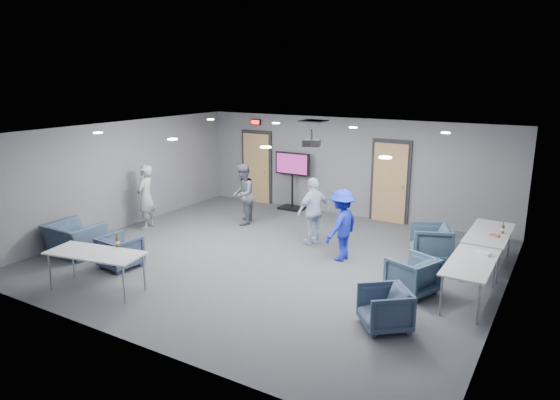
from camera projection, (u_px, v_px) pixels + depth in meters
The scene contains 29 objects.
floor at pixel (272, 258), 10.67m from camera, with size 9.00×9.00×0.00m, color #35373C.
ceiling at pixel (272, 132), 10.01m from camera, with size 9.00×9.00×0.00m, color silver.
wall_back at pixel (349, 167), 13.67m from camera, with size 9.00×0.02×2.70m, color slate.
wall_front at pixel (123, 255), 7.01m from camera, with size 9.00×0.02×2.70m, color slate.
wall_left at pixel (121, 175), 12.58m from camera, with size 0.02×8.00×2.70m, color slate.
wall_right at pixel (507, 231), 8.10m from camera, with size 0.02×8.00×2.70m, color slate.
door_left at pixel (257, 168), 15.19m from camera, with size 1.06×0.17×2.24m.
door_right at pixel (390, 182), 13.10m from camera, with size 1.06×0.17×2.24m.
exit_sign at pixel (256, 122), 14.84m from camera, with size 0.32×0.08×0.16m.
hvac_diffuser at pixel (313, 121), 12.59m from camera, with size 0.60×0.60×0.03m, color black.
downlights at pixel (272, 133), 10.01m from camera, with size 6.18×3.78×0.02m.
person_a at pixel (146, 197), 12.60m from camera, with size 0.60×0.39×1.64m, color gray.
person_b at pixel (243, 194), 12.96m from camera, with size 0.78×0.61×1.60m, color slate.
person_c at pixel (314, 211), 11.44m from camera, with size 0.92×0.38×1.57m, color #C1D7F9.
person_d at pixel (341, 225), 10.43m from camera, with size 0.99×0.57×1.53m, color #1A27AB.
chair_right_a at pixel (431, 242), 10.54m from camera, with size 0.80×0.83×0.75m, color #334759.
chair_right_b at pixel (412, 275), 8.91m from camera, with size 0.73×0.75×0.68m, color #3E546B.
chair_right_c at pixel (385, 308), 7.67m from camera, with size 0.70×0.72×0.66m, color #394762.
chair_front_a at pixel (120, 252), 10.11m from camera, with size 0.71×0.73×0.67m, color #394762.
chair_front_b at pixel (75, 239), 10.81m from camera, with size 1.09×0.96×0.71m, color #384D62.
table_right_a at pixel (489, 234), 10.08m from camera, with size 0.77×1.85×0.73m.
table_right_b at pixel (471, 264), 8.50m from camera, with size 0.73×1.75×0.73m.
table_front_left at pixel (95, 255), 8.94m from camera, with size 1.88×1.05×0.73m.
bottle_front at pixel (118, 242), 9.18m from camera, with size 0.07×0.07×0.26m.
bottle_right at pixel (503, 229), 9.98m from camera, with size 0.06×0.06×0.23m.
snack_box at pixel (495, 235), 9.80m from camera, with size 0.18×0.12×0.04m, color #B8552E.
wrapper at pixel (483, 253), 8.80m from camera, with size 0.23×0.16×0.05m, color silver.
tv_stand at pixel (292, 177), 14.37m from camera, with size 1.09×0.52×1.67m.
projector at pixel (311, 143), 10.67m from camera, with size 0.44×0.40×0.36m.
Camera 1 is at (5.29, -8.53, 3.82)m, focal length 32.00 mm.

